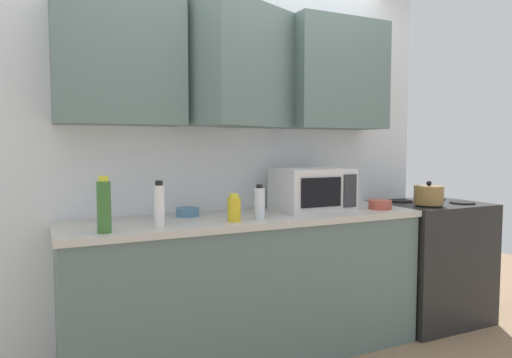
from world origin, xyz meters
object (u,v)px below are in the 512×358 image
object	(u,v)px
bottle_white_jar	(159,205)
bowl_mixing_large	(380,205)
bowl_ceramic_small	(188,212)
kettle	(429,195)
bottle_clear_tall	(259,203)
microwave	(312,190)
bottle_green_oil	(104,206)
stove_range	(429,261)
bottle_yellow_mustard	(234,209)

from	to	relation	value
bottle_white_jar	bowl_mixing_large	size ratio (longest dim) A/B	1.58
bowl_ceramic_small	bowl_mixing_large	bearing A→B (deg)	-11.31
kettle	bottle_clear_tall	world-z (taller)	bottle_clear_tall
microwave	bowl_ceramic_small	world-z (taller)	microwave
bottle_clear_tall	bowl_ceramic_small	world-z (taller)	bottle_clear_tall
kettle	bowl_ceramic_small	world-z (taller)	kettle
microwave	bottle_clear_tall	size ratio (longest dim) A/B	2.35
bottle_clear_tall	bottle_white_jar	world-z (taller)	bottle_white_jar
bottle_white_jar	bowl_mixing_large	bearing A→B (deg)	1.39
bottle_white_jar	bottle_green_oil	distance (m)	0.29
stove_range	bottle_yellow_mustard	distance (m)	1.77
stove_range	bottle_white_jar	bearing A→B (deg)	-175.97
bottle_white_jar	bowl_ceramic_small	size ratio (longest dim) A/B	1.75
bottle_white_jar	bowl_ceramic_small	xyz separation A→B (m)	(0.24, 0.29, -0.09)
bowl_mixing_large	bottle_yellow_mustard	bearing A→B (deg)	-177.52
bowl_ceramic_small	bottle_yellow_mustard	bearing A→B (deg)	-58.98
stove_range	bottle_green_oil	size ratio (longest dim) A/B	3.22
microwave	bottle_yellow_mustard	xyz separation A→B (m)	(-0.64, -0.19, -0.07)
bottle_yellow_mustard	bottle_white_jar	bearing A→B (deg)	178.61
bottle_yellow_mustard	bowl_mixing_large	world-z (taller)	bottle_yellow_mustard
kettle	bowl_mixing_large	distance (m)	0.42
kettle	microwave	size ratio (longest dim) A/B	0.42
bottle_white_jar	bowl_mixing_large	world-z (taller)	bottle_white_jar
microwave	bottle_white_jar	bearing A→B (deg)	-170.43
microwave	bowl_mixing_large	size ratio (longest dim) A/B	3.07
bowl_mixing_large	kettle	bearing A→B (deg)	-3.94
bottle_yellow_mustard	bottle_white_jar	world-z (taller)	bottle_white_jar
bottle_white_jar	kettle	bearing A→B (deg)	0.25
microwave	bottle_yellow_mustard	bearing A→B (deg)	-163.49
microwave	bottle_green_oil	bearing A→B (deg)	-170.41
kettle	bottle_yellow_mustard	world-z (taller)	kettle
stove_range	bottle_yellow_mustard	size ratio (longest dim) A/B	5.72
bottle_clear_tall	bottle_green_oil	world-z (taller)	bottle_green_oil
kettle	bottle_green_oil	distance (m)	2.23
bottle_yellow_mustard	bowl_mixing_large	distance (m)	1.10
stove_range	bottle_clear_tall	bearing A→B (deg)	-174.86
stove_range	bottle_white_jar	world-z (taller)	bottle_white_jar
stove_range	bowl_mixing_large	bearing A→B (deg)	-169.20
bottle_yellow_mustard	bottle_white_jar	xyz separation A→B (m)	(-0.43, 0.01, 0.04)
bottle_white_jar	microwave	bearing A→B (deg)	9.57
bottle_clear_tall	bottle_yellow_mustard	bearing A→B (deg)	-172.33
stove_range	bottle_yellow_mustard	world-z (taller)	bottle_yellow_mustard
bottle_green_oil	bowl_mixing_large	bearing A→B (deg)	2.73
bowl_ceramic_small	bowl_mixing_large	distance (m)	1.30
stove_range	bottle_clear_tall	world-z (taller)	bottle_clear_tall
bottle_clear_tall	bowl_ceramic_small	bearing A→B (deg)	141.50
microwave	bowl_ceramic_small	xyz separation A→B (m)	(-0.82, 0.11, -0.11)
bowl_ceramic_small	kettle	bearing A→B (deg)	-9.53
kettle	bottle_white_jar	size ratio (longest dim) A/B	0.82
bowl_ceramic_small	bowl_mixing_large	xyz separation A→B (m)	(1.28, -0.26, 0.00)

